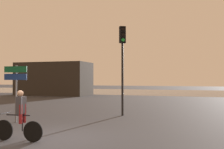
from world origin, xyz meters
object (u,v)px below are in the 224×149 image
at_px(traffic_light_center, 122,54).
at_px(direction_sign_post, 16,83).
at_px(distant_building, 54,79).
at_px(cyclist, 20,115).

distance_m(traffic_light_center, direction_sign_post, 5.60).
distance_m(distant_building, traffic_light_center, 18.58).
bearing_deg(direction_sign_post, cyclist, 122.53).
xyz_separation_m(traffic_light_center, cyclist, (-1.68, -6.31, -2.51)).
height_order(distant_building, direction_sign_post, distant_building).
height_order(traffic_light_center, direction_sign_post, traffic_light_center).
distance_m(direction_sign_post, cyclist, 3.81).
relative_size(traffic_light_center, cyclist, 2.82).
height_order(direction_sign_post, cyclist, direction_sign_post).
relative_size(distant_building, cyclist, 5.13).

